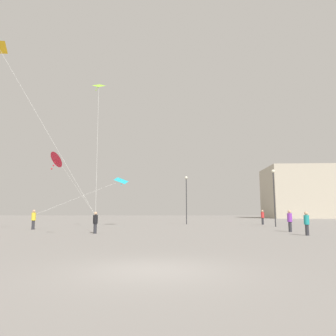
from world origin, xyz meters
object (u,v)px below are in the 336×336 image
(person_in_yellow, at_px, (34,219))
(person_in_black, at_px, (95,222))
(person_in_red, at_px, (263,217))
(lamppost_west, at_px, (274,189))
(kite_crimson_diamond, at_px, (57,159))
(building_left_hall, at_px, (301,193))
(lamppost_east, at_px, (186,193))
(person_in_purple, at_px, (290,220))
(kite_cyan_delta, at_px, (121,181))
(kite_amber_delta, at_px, (0,51))
(person_in_teal, at_px, (307,222))
(kite_lime_delta, at_px, (99,89))

(person_in_yellow, distance_m, person_in_black, 8.86)
(person_in_red, distance_m, lamppost_west, 6.88)
(kite_crimson_diamond, bearing_deg, lamppost_west, 37.16)
(building_left_hall, relative_size, lamppost_east, 3.01)
(person_in_purple, relative_size, kite_cyan_delta, 0.20)
(person_in_black, relative_size, kite_cyan_delta, 0.18)
(kite_amber_delta, xyz_separation_m, building_left_hall, (46.93, 64.29, -6.30))
(person_in_teal, bearing_deg, person_in_purple, 146.60)
(person_in_purple, xyz_separation_m, person_in_teal, (-0.29, -3.90, -0.07))
(person_in_yellow, relative_size, person_in_purple, 1.03)
(person_in_red, height_order, kite_amber_delta, kite_amber_delta)
(kite_crimson_diamond, bearing_deg, person_in_red, 46.89)
(person_in_black, distance_m, person_in_teal, 14.88)
(building_left_hall, distance_m, lamppost_east, 55.06)
(person_in_purple, relative_size, lamppost_west, 0.28)
(kite_amber_delta, bearing_deg, building_left_hall, 53.87)
(person_in_purple, bearing_deg, person_in_yellow, -48.43)
(kite_cyan_delta, distance_m, lamppost_east, 9.23)
(person_in_purple, xyz_separation_m, kite_cyan_delta, (-15.55, 10.88, 4.26))
(person_in_purple, xyz_separation_m, lamppost_east, (-7.66, 15.54, 3.12))
(lamppost_west, bearing_deg, person_in_yellow, -166.52)
(person_in_red, height_order, kite_lime_delta, kite_lime_delta)
(kite_cyan_delta, height_order, lamppost_east, lamppost_east)
(person_in_black, xyz_separation_m, person_in_teal, (14.80, -1.63, 0.01))
(building_left_hall, relative_size, lamppost_west, 3.03)
(kite_amber_delta, bearing_deg, kite_cyan_delta, 67.99)
(person_in_yellow, xyz_separation_m, lamppost_west, (23.77, 5.70, 3.07))
(kite_crimson_diamond, distance_m, lamppost_east, 22.87)
(person_in_yellow, distance_m, lamppost_west, 24.63)
(person_in_red, relative_size, kite_lime_delta, 0.15)
(kite_lime_delta, distance_m, lamppost_east, 17.95)
(person_in_teal, bearing_deg, lamppost_east, 171.59)
(person_in_purple, distance_m, building_left_hall, 65.03)
(person_in_black, height_order, kite_cyan_delta, kite_cyan_delta)
(kite_lime_delta, bearing_deg, lamppost_west, 18.34)
(kite_cyan_delta, distance_m, building_left_hall, 63.55)
(kite_cyan_delta, bearing_deg, person_in_red, 13.11)
(kite_lime_delta, xyz_separation_m, kite_amber_delta, (-5.35, -7.41, -0.05))
(person_in_teal, height_order, lamppost_east, lamppost_east)
(person_in_yellow, xyz_separation_m, kite_crimson_diamond, (5.13, -8.43, 4.04))
(person_in_red, xyz_separation_m, building_left_hall, (23.12, 44.72, 5.81))
(person_in_purple, relative_size, person_in_black, 1.09)
(person_in_yellow, bearing_deg, lamppost_west, -112.70)
(kite_lime_delta, xyz_separation_m, kite_crimson_diamond, (-0.53, -8.12, -8.15))
(person_in_black, height_order, kite_lime_delta, kite_lime_delta)
(kite_amber_delta, height_order, lamppost_east, kite_amber_delta)
(kite_amber_delta, height_order, kite_cyan_delta, kite_amber_delta)
(person_in_purple, height_order, building_left_hall, building_left_hall)
(person_in_black, xyz_separation_m, lamppost_east, (7.43, 17.82, 3.20))
(kite_lime_delta, height_order, building_left_hall, kite_lime_delta)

